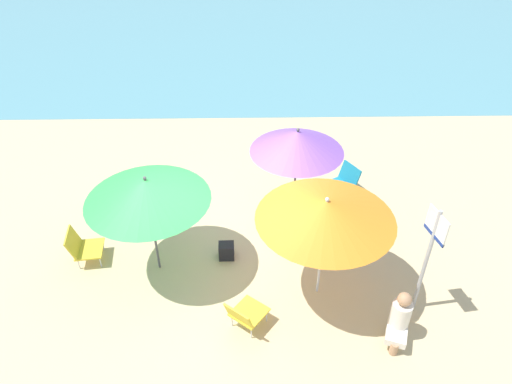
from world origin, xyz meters
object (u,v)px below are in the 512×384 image
object	(u,v)px
umbrella_orange	(326,210)
beach_bag	(226,251)
umbrella_green	(147,190)
warning_sign	(430,247)
umbrella_purple	(297,141)
person_b	(400,318)
beach_chair_b	(245,314)
person_a	(358,209)
beach_chair_c	(344,181)
beach_chair_a	(82,246)

from	to	relation	value
umbrella_orange	beach_bag	world-z (taller)	umbrella_orange
umbrella_green	warning_sign	size ratio (longest dim) A/B	1.00
umbrella_purple	person_b	bearing A→B (deg)	-65.25
beach_chair_b	person_b	distance (m)	2.25
person_a	warning_sign	size ratio (longest dim) A/B	0.46
person_a	beach_bag	xyz separation A→B (m)	(-2.44, -0.79, -0.29)
umbrella_purple	beach_chair_c	distance (m)	1.99
warning_sign	umbrella_green	bearing A→B (deg)	153.37
beach_chair_b	beach_bag	world-z (taller)	beach_chair_b
umbrella_orange	warning_sign	distance (m)	1.59
person_a	person_b	distance (m)	2.53
beach_chair_a	umbrella_green	bearing A→B (deg)	-15.63
umbrella_orange	umbrella_purple	xyz separation A→B (m)	(-0.25, 1.90, 0.02)
beach_chair_a	warning_sign	size ratio (longest dim) A/B	0.32
umbrella_purple	beach_chair_c	size ratio (longest dim) A/B	2.69
person_a	person_b	world-z (taller)	person_a
beach_chair_b	beach_chair_a	bearing A→B (deg)	99.87
beach_chair_a	beach_chair_c	bearing A→B (deg)	14.45
person_b	person_a	bearing A→B (deg)	-157.55
person_a	beach_bag	size ratio (longest dim) A/B	2.96
beach_chair_b	umbrella_green	bearing A→B (deg)	86.76
umbrella_orange	umbrella_purple	size ratio (longest dim) A/B	1.03
person_a	beach_bag	world-z (taller)	person_a
beach_chair_c	person_b	size ratio (longest dim) A/B	0.83
umbrella_green	umbrella_orange	world-z (taller)	umbrella_orange
beach_chair_b	beach_bag	distance (m)	1.57
beach_chair_a	person_a	xyz separation A→B (m)	(4.94, 0.81, 0.11)
person_a	beach_bag	distance (m)	2.58
umbrella_orange	beach_chair_a	size ratio (longest dim) A/B	3.27
umbrella_purple	warning_sign	distance (m)	2.88
umbrella_purple	person_a	size ratio (longest dim) A/B	2.19
umbrella_purple	umbrella_orange	bearing A→B (deg)	-82.58
beach_chair_c	beach_bag	size ratio (longest dim) A/B	2.41
beach_bag	warning_sign	bearing A→B (deg)	-21.30
umbrella_green	person_a	size ratio (longest dim) A/B	2.17
umbrella_purple	warning_sign	xyz separation A→B (m)	(1.73, -2.26, -0.44)
person_b	beach_bag	bearing A→B (deg)	-104.50
umbrella_orange	umbrella_purple	bearing A→B (deg)	97.42
umbrella_orange	person_a	xyz separation A→B (m)	(0.93, 1.60, -1.27)
umbrella_green	beach_chair_a	bearing A→B (deg)	171.37
person_a	umbrella_purple	bearing A→B (deg)	98.27
beach_chair_b	person_a	distance (m)	3.14
umbrella_purple	beach_chair_a	size ratio (longest dim) A/B	3.16
warning_sign	umbrella_purple	bearing A→B (deg)	113.72
umbrella_green	person_a	xyz separation A→B (m)	(3.61, 1.01, -1.23)
umbrella_green	beach_bag	bearing A→B (deg)	10.81
umbrella_orange	umbrella_purple	distance (m)	1.92
umbrella_green	beach_chair_b	world-z (taller)	umbrella_green
beach_chair_c	umbrella_orange	bearing A→B (deg)	41.51
beach_chair_c	warning_sign	distance (m)	3.29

